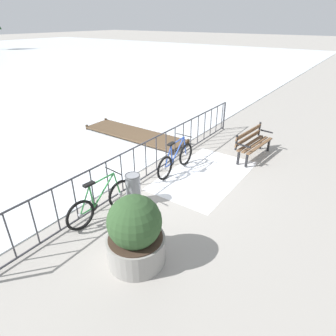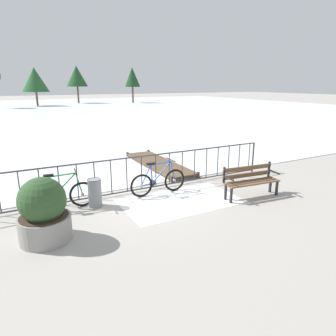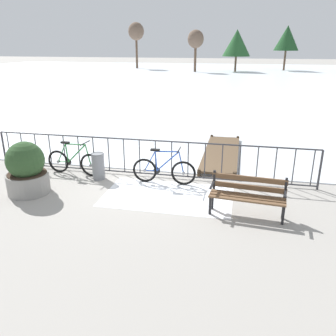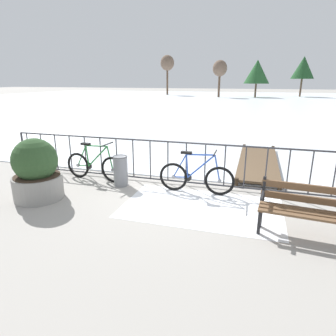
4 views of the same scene
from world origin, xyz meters
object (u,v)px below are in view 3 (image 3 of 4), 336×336
at_px(trash_bin, 98,166).
at_px(bicycle_near_railing, 164,170).
at_px(park_bench, 248,193).
at_px(planter_with_shrub, 26,170).
at_px(bicycle_second, 74,162).

bearing_deg(trash_bin, bicycle_near_railing, 1.41).
height_order(park_bench, planter_with_shrub, planter_with_shrub).
bearing_deg(trash_bin, bicycle_second, 166.74).
bearing_deg(bicycle_near_railing, trash_bin, -178.59).
bearing_deg(planter_with_shrub, bicycle_near_railing, 22.09).
height_order(bicycle_near_railing, trash_bin, bicycle_near_railing).
xyz_separation_m(bicycle_near_railing, bicycle_second, (-2.63, 0.15, 0.00)).
height_order(bicycle_second, park_bench, bicycle_second).
relative_size(bicycle_near_railing, planter_with_shrub, 1.30).
relative_size(planter_with_shrub, trash_bin, 1.79).
bearing_deg(park_bench, planter_with_shrub, 179.16).
distance_m(bicycle_second, trash_bin, 0.83).
bearing_deg(park_bench, trash_bin, 161.65).
xyz_separation_m(bicycle_near_railing, planter_with_shrub, (-3.17, -1.29, 0.24)).
xyz_separation_m(park_bench, trash_bin, (-3.98, 1.32, -0.14)).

